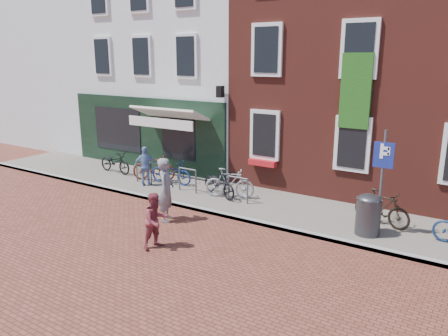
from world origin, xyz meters
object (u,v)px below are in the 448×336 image
Objects in this scene: litter_bin at (368,212)px; cafe_person at (146,166)px; woman at (166,190)px; bicycle_1 at (154,168)px; bicycle_5 at (382,208)px; bicycle_2 at (171,172)px; parking_sign at (382,169)px; bicycle_3 at (230,183)px; boy at (156,221)px; bicycle_0 at (115,162)px; bicycle_4 at (219,183)px.

cafe_person reaches higher than litter_bin.
woman is 3.39m from cafe_person.
bicycle_5 is (8.23, 0.01, 0.00)m from bicycle_1.
bicycle_2 is at bearing 173.14° from litter_bin.
parking_sign reaches higher than woman.
bicycle_2 is at bearing 65.59° from bicycle_3.
boy reaches higher than bicycle_0.
bicycle_1 is (2.04, -0.02, 0.05)m from bicycle_0.
bicycle_2 is (-7.48, 0.69, -1.29)m from parking_sign.
bicycle_5 is (5.33, 2.71, -0.33)m from woman.
bicycle_1 is 1.00× the size of bicycle_3.
boy is at bearing -149.45° from bicycle_2.
boy is 4.09m from bicycle_3.
boy is (0.98, -1.57, -0.22)m from woman.
boy reaches higher than litter_bin.
parking_sign reaches higher than bicycle_3.
bicycle_1 is 1.00× the size of bicycle_5.
bicycle_5 is at bearing 80.60° from litter_bin.
cafe_person is 0.84× the size of bicycle_0.
litter_bin is 0.82× the size of boy.
parking_sign reaches higher than bicycle_4.
boy is 5.77m from bicycle_1.
bicycle_4 is (2.28, -0.29, 0.00)m from bicycle_2.
litter_bin reaches higher than bicycle_3.
cafe_person is 0.84× the size of bicycle_2.
bicycle_1 is 0.97× the size of bicycle_4.
woman is at bearing -114.24° from bicycle_0.
parking_sign is 7.62m from bicycle_2.
litter_bin is at bearing -117.32° from bicycle_3.
bicycle_4 is at bearing -102.18° from bicycle_2.
parking_sign is 1.63× the size of bicycle_2.
bicycle_2 is at bearing 105.54° from bicycle_5.
bicycle_1 is at bearing -85.95° from bicycle_0.
boy is 6.10m from bicycle_5.
parking_sign is at bearing -100.18° from bicycle_2.
bicycle_5 is (5.13, 0.27, 0.05)m from bicycle_4.
bicycle_2 is at bearing -110.72° from bicycle_1.
bicycle_0 and bicycle_2 have the same top height.
boy is 0.84× the size of bicycle_2.
bicycle_0 is 1.03× the size of bicycle_3.
litter_bin reaches higher than bicycle_0.
bicycle_3 and bicycle_5 have the same top height.
bicycle_2 is (2.86, 0.01, 0.00)m from bicycle_0.
parking_sign is 1.93× the size of cafe_person.
parking_sign is 5.84m from woman.
bicycle_5 is at bearing -88.02° from woman.
litter_bin is at bearing -137.59° from parking_sign.
bicycle_2 is (-7.27, 0.87, -0.16)m from litter_bin.
litter_bin is 4.67m from bicycle_3.
bicycle_4 is at bearing 175.63° from parking_sign.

